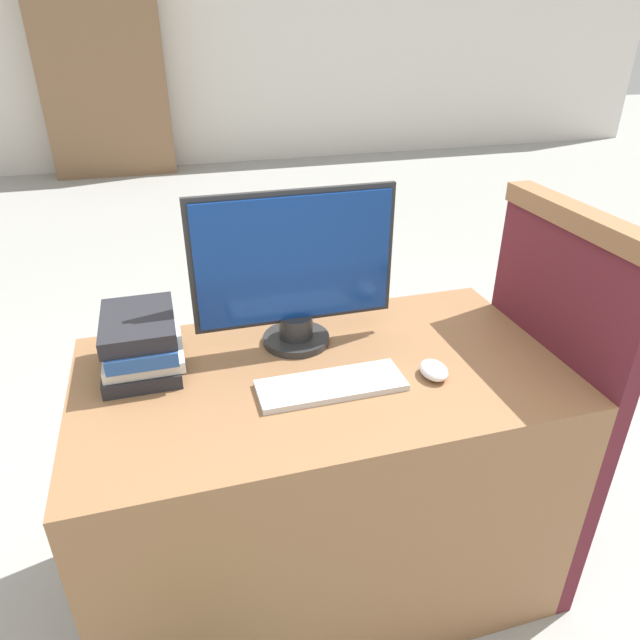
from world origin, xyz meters
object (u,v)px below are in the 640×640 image
keyboard (331,385)px  book_stack (141,344)px  mouse (434,370)px  monitor (295,270)px

keyboard → book_stack: 0.48m
mouse → book_stack: bearing=161.3°
book_stack → monitor: bearing=3.7°
monitor → mouse: 0.43m
mouse → book_stack: (-0.69, 0.23, 0.06)m
mouse → book_stack: 0.73m
mouse → monitor: bearing=137.9°
keyboard → book_stack: bearing=153.9°
monitor → keyboard: monitor is taller
monitor → mouse: size_ratio=5.96×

